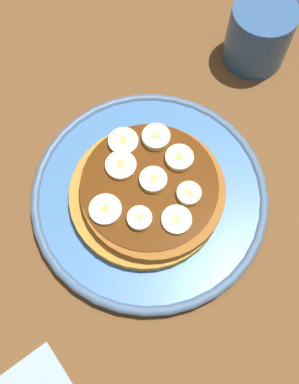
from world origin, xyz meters
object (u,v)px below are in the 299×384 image
(banana_slice_2, at_px, (156,137))
(banana_slice_4, at_px, (123,142))
(banana_slice_8, at_px, (189,194))
(banana_slice_7, at_px, (180,159))
(coffee_mug, at_px, (261,33))
(pancake_stack, at_px, (150,192))
(banana_slice_3, at_px, (176,220))
(plate, at_px, (150,196))
(banana_slice_0, at_px, (155,182))
(banana_slice_5, at_px, (140,218))
(banana_slice_6, at_px, (105,210))
(banana_slice_1, at_px, (121,166))

(banana_slice_2, distance_m, banana_slice_4, 0.04)
(banana_slice_8, bearing_deg, banana_slice_2, 74.42)
(banana_slice_7, distance_m, coffee_mug, 0.22)
(pancake_stack, distance_m, banana_slice_2, 0.06)
(banana_slice_2, distance_m, banana_slice_3, 0.10)
(plate, bearing_deg, banana_slice_0, -31.33)
(banana_slice_5, distance_m, banana_slice_7, 0.08)
(banana_slice_2, relative_size, banana_slice_6, 0.93)
(banana_slice_3, bearing_deg, banana_slice_4, 79.54)
(plate, distance_m, banana_slice_4, 0.07)
(banana_slice_5, distance_m, coffee_mug, 0.30)
(banana_slice_1, bearing_deg, pancake_stack, -80.80)
(plate, bearing_deg, banana_slice_5, -147.00)
(banana_slice_1, relative_size, banana_slice_5, 1.30)
(banana_slice_0, bearing_deg, coffee_mug, 14.65)
(banana_slice_7, bearing_deg, banana_slice_4, 118.46)
(banana_slice_6, distance_m, banana_slice_8, 0.09)
(banana_slice_4, bearing_deg, banana_slice_3, -100.46)
(banana_slice_0, relative_size, banana_slice_5, 1.14)
(banana_slice_4, xyz_separation_m, banana_slice_7, (0.03, -0.06, 0.00))
(banana_slice_8, bearing_deg, banana_slice_6, 148.90)
(coffee_mug, bearing_deg, banana_slice_6, -170.52)
(banana_slice_1, height_order, banana_slice_3, same)
(banana_slice_3, xyz_separation_m, banana_slice_4, (0.02, 0.11, 0.00))
(banana_slice_6, xyz_separation_m, coffee_mug, (0.31, 0.05, -0.00))
(banana_slice_5, relative_size, banana_slice_8, 0.99)
(banana_slice_7, bearing_deg, banana_slice_0, -177.46)
(pancake_stack, relative_size, banana_slice_1, 5.02)
(banana_slice_0, height_order, banana_slice_4, same)
(banana_slice_4, height_order, banana_slice_8, same)
(plate, relative_size, banana_slice_3, 8.46)
(banana_slice_0, relative_size, banana_slice_6, 0.87)
(plate, relative_size, banana_slice_1, 7.92)
(pancake_stack, bearing_deg, banana_slice_6, 166.91)
(pancake_stack, height_order, banana_slice_5, banana_slice_5)
(coffee_mug, bearing_deg, banana_slice_2, -173.51)
(banana_slice_1, bearing_deg, plate, -76.74)
(banana_slice_7, relative_size, banana_slice_8, 1.18)
(banana_slice_2, xyz_separation_m, banana_slice_7, (0.00, -0.04, -0.00))
(pancake_stack, xyz_separation_m, banana_slice_4, (0.02, 0.06, 0.02))
(plate, xyz_separation_m, pancake_stack, (-0.00, -0.00, 0.02))
(banana_slice_2, height_order, banana_slice_4, banana_slice_2)
(banana_slice_0, bearing_deg, banana_slice_5, -154.53)
(plate, xyz_separation_m, banana_slice_2, (0.04, 0.04, 0.04))
(plate, bearing_deg, banana_slice_7, -2.12)
(banana_slice_0, distance_m, coffee_mug, 0.26)
(banana_slice_1, bearing_deg, banana_slice_7, -35.95)
(plate, distance_m, pancake_stack, 0.02)
(banana_slice_2, height_order, banana_slice_3, banana_slice_2)
(pancake_stack, height_order, banana_slice_8, banana_slice_8)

